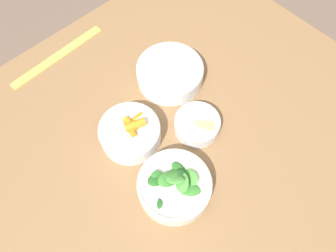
{
  "coord_description": "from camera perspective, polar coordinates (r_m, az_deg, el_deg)",
  "views": [
    {
      "loc": [
        -0.29,
        -0.28,
        1.55
      ],
      "look_at": [
        -0.01,
        0.02,
        0.77
      ],
      "focal_mm": 35.0,
      "sensor_mm": 36.0,
      "label": 1
    }
  ],
  "objects": [
    {
      "name": "bowl_greens",
      "position": [
        0.82,
        1.14,
        -10.33
      ],
      "size": [
        0.18,
        0.18,
        0.1
      ],
      "color": "silver",
      "rests_on": "dining_table"
    },
    {
      "name": "bowl_beans_hotdog",
      "position": [
        0.98,
        0.32,
        9.16
      ],
      "size": [
        0.2,
        0.2,
        0.06
      ],
      "color": "white",
      "rests_on": "dining_table"
    },
    {
      "name": "ruler",
      "position": [
        1.11,
        -18.64,
        11.45
      ],
      "size": [
        0.33,
        0.04,
        0.0
      ],
      "color": "#EADB4C",
      "rests_on": "dining_table"
    },
    {
      "name": "dining_table",
      "position": [
        0.99,
        1.09,
        -3.79
      ],
      "size": [
        1.23,
        1.08,
        0.74
      ],
      "color": "olive",
      "rests_on": "ground_plane"
    },
    {
      "name": "bowl_carrots",
      "position": [
        0.88,
        -6.57,
        -1.05
      ],
      "size": [
        0.16,
        0.16,
        0.08
      ],
      "color": "white",
      "rests_on": "dining_table"
    },
    {
      "name": "bowl_cookies",
      "position": [
        0.9,
        5.17,
        0.33
      ],
      "size": [
        0.13,
        0.13,
        0.05
      ],
      "color": "silver",
      "rests_on": "dining_table"
    },
    {
      "name": "ground_plane",
      "position": [
        1.6,
        0.69,
        -13.28
      ],
      "size": [
        10.0,
        10.0,
        0.0
      ],
      "primitive_type": "plane",
      "color": "brown"
    }
  ]
}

